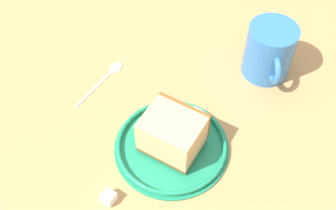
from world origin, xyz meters
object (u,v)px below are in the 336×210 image
object	(u,v)px
sugar_cube	(109,197)
cake_slice	(173,133)
tea_mug	(269,51)
teaspoon	(109,73)
small_plate	(172,146)

from	to	relation	value
sugar_cube	cake_slice	bearing A→B (deg)	-7.01
tea_mug	sugar_cube	xyz separation A→B (cm)	(-35.33, 4.56, -4.03)
cake_slice	tea_mug	size ratio (longest dim) A/B	0.98
teaspoon	sugar_cube	xyz separation A→B (cm)	(-17.37, -16.49, 0.53)
teaspoon	sugar_cube	distance (cm)	23.96
tea_mug	teaspoon	bearing A→B (deg)	130.45
small_plate	teaspoon	xyz separation A→B (cm)	(5.07, 18.08, -0.34)
cake_slice	teaspoon	xyz separation A→B (cm)	(4.80, 18.04, -3.56)
tea_mug	small_plate	bearing A→B (deg)	172.62
tea_mug	sugar_cube	size ratio (longest dim) A/B	5.49
small_plate	cake_slice	bearing A→B (deg)	8.01
small_plate	teaspoon	world-z (taller)	small_plate
tea_mug	sugar_cube	world-z (taller)	tea_mug
cake_slice	teaspoon	size ratio (longest dim) A/B	0.78
teaspoon	sugar_cube	world-z (taller)	sugar_cube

